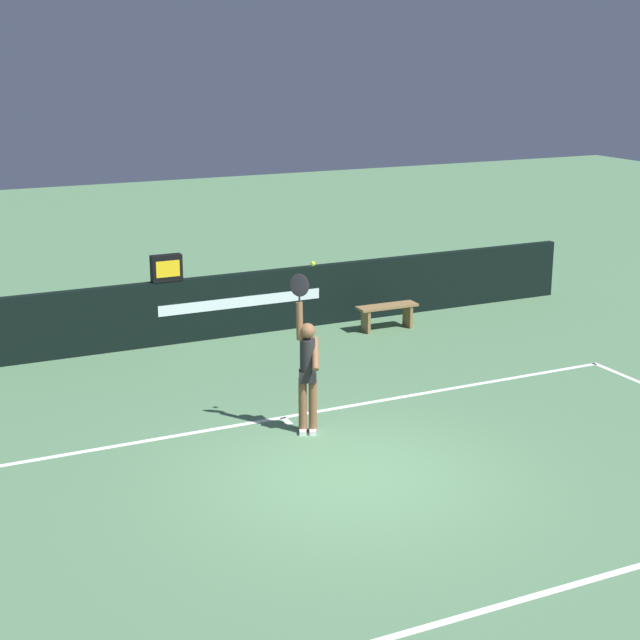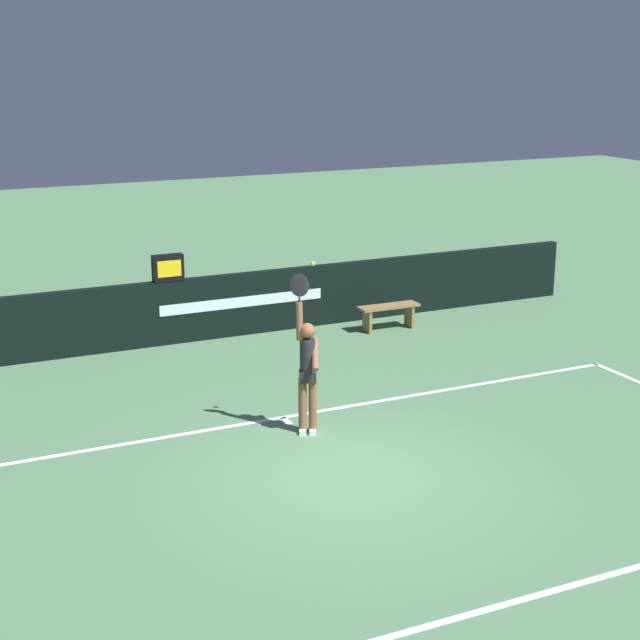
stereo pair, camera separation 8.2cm
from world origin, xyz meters
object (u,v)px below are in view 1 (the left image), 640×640
speed_display (166,268)px  tennis_ball (313,264)px  tennis_player (307,368)px  courtside_bench_near (387,311)px

speed_display → tennis_ball: bearing=-83.2°
tennis_player → courtside_bench_near: (3.75, 4.29, -0.63)m
tennis_ball → tennis_player: bearing=-172.7°
tennis_ball → courtside_bench_near: (3.65, 4.28, -2.18)m
tennis_ball → courtside_bench_near: bearing=49.5°
tennis_player → speed_display: bearing=95.7°
speed_display → tennis_ball: 5.36m
courtside_bench_near → speed_display: bearing=167.6°
tennis_player → courtside_bench_near: size_ratio=1.92×
tennis_player → tennis_ball: 1.55m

